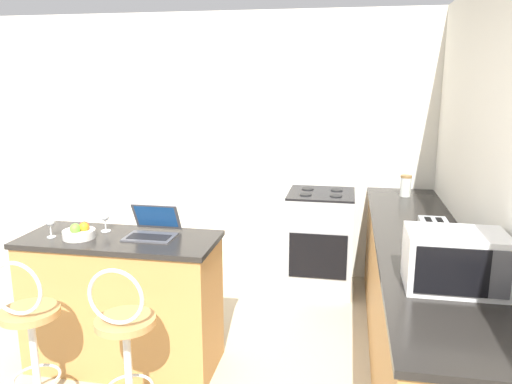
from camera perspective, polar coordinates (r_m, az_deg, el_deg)
wall_back at (r=5.07m, az=-2.64°, el=5.24°), size 12.00×0.06×2.60m
breakfast_bar at (r=3.63m, az=-14.92°, el=-12.01°), size 1.31×0.56×0.94m
counter_right at (r=3.64m, az=18.08°, el=-12.17°), size 0.63×3.19×0.94m
bar_stool_near at (r=3.32m, az=-24.32°, el=-15.39°), size 0.40×0.40×1.00m
bar_stool_far at (r=3.04m, az=-14.66°, el=-17.31°), size 0.40×0.40×1.00m
laptop at (r=3.44m, az=-11.71°, el=-4.03°), size 0.33×0.29×0.21m
microwave at (r=2.70m, az=21.78°, el=-7.28°), size 0.48×0.33×0.29m
toaster at (r=3.29m, az=19.70°, el=-4.70°), size 0.19×0.31×0.17m
stove_range at (r=4.78m, az=7.33°, el=-5.54°), size 0.61×0.61×0.94m
fruit_bowl at (r=3.51m, az=-19.52°, el=-4.36°), size 0.21×0.21×0.11m
wine_glass_tall at (r=3.58m, az=-22.48°, el=-3.22°), size 0.07×0.07×0.14m
storage_jar at (r=4.66m, az=16.73°, el=0.70°), size 0.10×0.10×0.19m
wine_glass_short at (r=3.59m, az=-16.88°, el=-2.79°), size 0.07×0.07×0.14m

